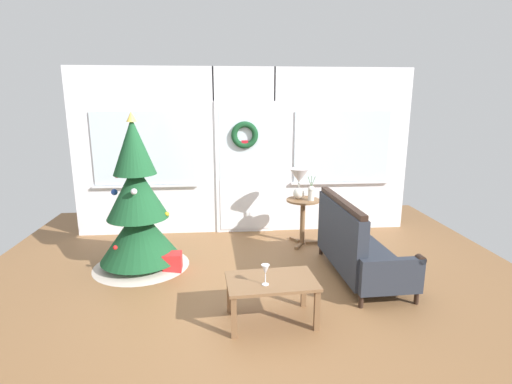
{
  "coord_description": "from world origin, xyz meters",
  "views": [
    {
      "loc": [
        -0.33,
        -3.96,
        2.06
      ],
      "look_at": [
        0.05,
        0.55,
        1.0
      ],
      "focal_mm": 27.46,
      "sensor_mm": 36.0,
      "label": 1
    }
  ],
  "objects_px": {
    "table_lamp": "(299,179)",
    "christmas_tree": "(138,213)",
    "wine_glass": "(265,270)",
    "side_table": "(303,212)",
    "settee_sofa": "(355,246)",
    "flower_vase": "(311,192)",
    "gift_box": "(172,262)",
    "coffee_table": "(271,286)"
  },
  "relations": [
    {
      "from": "coffee_table",
      "to": "wine_glass",
      "type": "height_order",
      "value": "wine_glass"
    },
    {
      "from": "christmas_tree",
      "to": "settee_sofa",
      "type": "distance_m",
      "value": 2.67
    },
    {
      "from": "christmas_tree",
      "to": "settee_sofa",
      "type": "xyz_separation_m",
      "value": [
        2.6,
        -0.52,
        -0.32
      ]
    },
    {
      "from": "coffee_table",
      "to": "christmas_tree",
      "type": "bearing_deg",
      "value": 136.74
    },
    {
      "from": "settee_sofa",
      "to": "wine_glass",
      "type": "height_order",
      "value": "settee_sofa"
    },
    {
      "from": "settee_sofa",
      "to": "coffee_table",
      "type": "bearing_deg",
      "value": -141.2
    },
    {
      "from": "coffee_table",
      "to": "gift_box",
      "type": "relative_size",
      "value": 3.87
    },
    {
      "from": "gift_box",
      "to": "christmas_tree",
      "type": "bearing_deg",
      "value": 156.8
    },
    {
      "from": "christmas_tree",
      "to": "gift_box",
      "type": "distance_m",
      "value": 0.74
    },
    {
      "from": "christmas_tree",
      "to": "side_table",
      "type": "bearing_deg",
      "value": 15.16
    },
    {
      "from": "settee_sofa",
      "to": "gift_box",
      "type": "bearing_deg",
      "value": 171.08
    },
    {
      "from": "flower_vase",
      "to": "coffee_table",
      "type": "relative_size",
      "value": 0.4
    },
    {
      "from": "settee_sofa",
      "to": "flower_vase",
      "type": "height_order",
      "value": "flower_vase"
    },
    {
      "from": "settee_sofa",
      "to": "table_lamp",
      "type": "bearing_deg",
      "value": 111.76
    },
    {
      "from": "table_lamp",
      "to": "gift_box",
      "type": "xyz_separation_m",
      "value": [
        -1.72,
        -0.81,
        -0.85
      ]
    },
    {
      "from": "christmas_tree",
      "to": "coffee_table",
      "type": "bearing_deg",
      "value": -43.26
    },
    {
      "from": "table_lamp",
      "to": "flower_vase",
      "type": "relative_size",
      "value": 1.26
    },
    {
      "from": "table_lamp",
      "to": "christmas_tree",
      "type": "bearing_deg",
      "value": -163.44
    },
    {
      "from": "christmas_tree",
      "to": "side_table",
      "type": "xyz_separation_m",
      "value": [
        2.2,
        0.6,
        -0.21
      ]
    },
    {
      "from": "side_table",
      "to": "flower_vase",
      "type": "bearing_deg",
      "value": -30.96
    },
    {
      "from": "wine_glass",
      "to": "gift_box",
      "type": "bearing_deg",
      "value": 127.4
    },
    {
      "from": "table_lamp",
      "to": "flower_vase",
      "type": "distance_m",
      "value": 0.25
    },
    {
      "from": "settee_sofa",
      "to": "side_table",
      "type": "height_order",
      "value": "settee_sofa"
    },
    {
      "from": "side_table",
      "to": "flower_vase",
      "type": "xyz_separation_m",
      "value": [
        0.1,
        -0.06,
        0.31
      ]
    },
    {
      "from": "settee_sofa",
      "to": "gift_box",
      "type": "relative_size",
      "value": 6.98
    },
    {
      "from": "flower_vase",
      "to": "gift_box",
      "type": "relative_size",
      "value": 1.55
    },
    {
      "from": "settee_sofa",
      "to": "gift_box",
      "type": "distance_m",
      "value": 2.23
    },
    {
      "from": "gift_box",
      "to": "settee_sofa",
      "type": "bearing_deg",
      "value": -8.92
    },
    {
      "from": "table_lamp",
      "to": "coffee_table",
      "type": "height_order",
      "value": "table_lamp"
    },
    {
      "from": "wine_glass",
      "to": "side_table",
      "type": "bearing_deg",
      "value": 69.83
    },
    {
      "from": "table_lamp",
      "to": "coffee_table",
      "type": "distance_m",
      "value": 2.22
    },
    {
      "from": "settee_sofa",
      "to": "coffee_table",
      "type": "distance_m",
      "value": 1.42
    },
    {
      "from": "christmas_tree",
      "to": "gift_box",
      "type": "height_order",
      "value": "christmas_tree"
    },
    {
      "from": "settee_sofa",
      "to": "side_table",
      "type": "xyz_separation_m",
      "value": [
        -0.4,
        1.12,
        0.11
      ]
    },
    {
      "from": "christmas_tree",
      "to": "gift_box",
      "type": "relative_size",
      "value": 8.56
    },
    {
      "from": "coffee_table",
      "to": "gift_box",
      "type": "xyz_separation_m",
      "value": [
        -1.08,
        1.23,
        -0.25
      ]
    },
    {
      "from": "christmas_tree",
      "to": "table_lamp",
      "type": "xyz_separation_m",
      "value": [
        2.14,
        0.64,
        0.27
      ]
    },
    {
      "from": "coffee_table",
      "to": "table_lamp",
      "type": "bearing_deg",
      "value": 72.56
    },
    {
      "from": "wine_glass",
      "to": "settee_sofa",
      "type": "bearing_deg",
      "value": 39.95
    },
    {
      "from": "table_lamp",
      "to": "wine_glass",
      "type": "height_order",
      "value": "table_lamp"
    },
    {
      "from": "table_lamp",
      "to": "coffee_table",
      "type": "bearing_deg",
      "value": -107.44
    },
    {
      "from": "side_table",
      "to": "flower_vase",
      "type": "height_order",
      "value": "flower_vase"
    }
  ]
}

